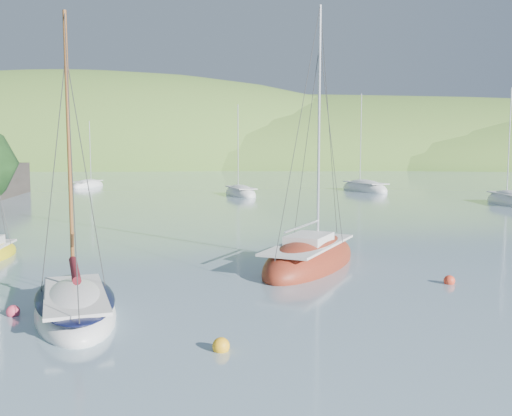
{
  "coord_description": "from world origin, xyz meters",
  "views": [
    {
      "loc": [
        1.85,
        -15.83,
        5.12
      ],
      "look_at": [
        1.3,
        8.0,
        2.64
      ],
      "focal_mm": 40.0,
      "sensor_mm": 36.0,
      "label": 1
    }
  ],
  "objects_px": {
    "daysailer_white": "(75,308)",
    "distant_sloop_d": "(511,202)",
    "distant_sloop_b": "(364,189)",
    "distant_sloop_c": "(88,186)",
    "distant_sloop_a": "(240,194)",
    "sloop_red": "(310,261)"
  },
  "relations": [
    {
      "from": "daysailer_white",
      "to": "distant_sloop_d",
      "type": "height_order",
      "value": "distant_sloop_d"
    },
    {
      "from": "distant_sloop_b",
      "to": "distant_sloop_c",
      "type": "bearing_deg",
      "value": 148.83
    },
    {
      "from": "daysailer_white",
      "to": "distant_sloop_b",
      "type": "distance_m",
      "value": 55.56
    },
    {
      "from": "distant_sloop_b",
      "to": "distant_sloop_c",
      "type": "xyz_separation_m",
      "value": [
        -36.11,
        6.49,
        -0.04
      ]
    },
    {
      "from": "daysailer_white",
      "to": "distant_sloop_a",
      "type": "height_order",
      "value": "distant_sloop_a"
    },
    {
      "from": "sloop_red",
      "to": "distant_sloop_b",
      "type": "xyz_separation_m",
      "value": [
        9.82,
        45.03,
        -0.02
      ]
    },
    {
      "from": "distant_sloop_d",
      "to": "daysailer_white",
      "type": "bearing_deg",
      "value": -129.69
    },
    {
      "from": "daysailer_white",
      "to": "distant_sloop_a",
      "type": "xyz_separation_m",
      "value": [
        2.81,
        45.63,
        -0.04
      ]
    },
    {
      "from": "daysailer_white",
      "to": "distant_sloop_a",
      "type": "relative_size",
      "value": 0.92
    },
    {
      "from": "distant_sloop_a",
      "to": "distant_sloop_d",
      "type": "height_order",
      "value": "distant_sloop_d"
    },
    {
      "from": "daysailer_white",
      "to": "distant_sloop_c",
      "type": "bearing_deg",
      "value": 86.31
    },
    {
      "from": "distant_sloop_a",
      "to": "distant_sloop_c",
      "type": "height_order",
      "value": "distant_sloop_a"
    },
    {
      "from": "sloop_red",
      "to": "distant_sloop_d",
      "type": "distance_m",
      "value": 35.33
    },
    {
      "from": "daysailer_white",
      "to": "distant_sloop_c",
      "type": "distance_m",
      "value": 62.0
    },
    {
      "from": "sloop_red",
      "to": "distant_sloop_a",
      "type": "distance_m",
      "value": 38.3
    },
    {
      "from": "daysailer_white",
      "to": "distant_sloop_b",
      "type": "relative_size",
      "value": 0.78
    },
    {
      "from": "distant_sloop_a",
      "to": "distant_sloop_b",
      "type": "height_order",
      "value": "distant_sloop_b"
    },
    {
      "from": "distant_sloop_a",
      "to": "distant_sloop_d",
      "type": "xyz_separation_m",
      "value": [
        25.71,
        -9.36,
        0.01
      ]
    },
    {
      "from": "sloop_red",
      "to": "distant_sloop_c",
      "type": "bearing_deg",
      "value": 140.5
    },
    {
      "from": "distant_sloop_d",
      "to": "distant_sloop_a",
      "type": "bearing_deg",
      "value": 158.48
    },
    {
      "from": "distant_sloop_a",
      "to": "sloop_red",
      "type": "bearing_deg",
      "value": -101.39
    },
    {
      "from": "daysailer_white",
      "to": "distant_sloop_c",
      "type": "height_order",
      "value": "daysailer_white"
    }
  ]
}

